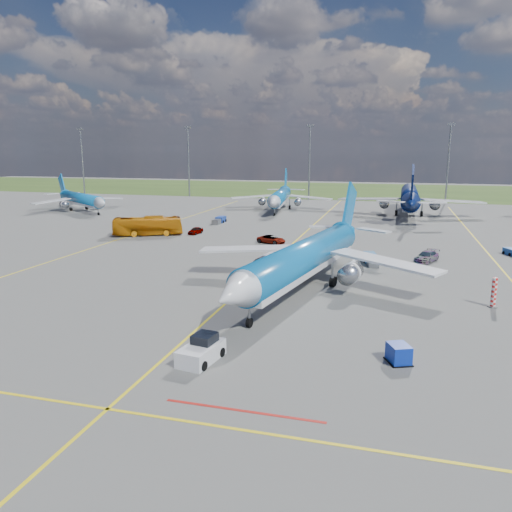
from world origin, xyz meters
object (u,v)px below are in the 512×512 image
(pushback_tug, at_px, (202,350))
(service_car_a, at_px, (196,231))
(uld_container, at_px, (399,353))
(bg_jet_nw, at_px, (82,211))
(bg_jet_nnw, at_px, (280,210))
(main_airliner, at_px, (304,289))
(bg_jet_n, at_px, (409,214))
(baggage_tug_c, at_px, (219,220))
(service_car_b, at_px, (271,239))
(baggage_tug_w, at_px, (371,259))
(service_car_c, at_px, (427,257))
(warning_post, at_px, (494,292))
(apron_bus, at_px, (148,226))

(pushback_tug, xyz_separation_m, service_car_a, (-22.11, 52.42, -0.13))
(uld_container, bearing_deg, bg_jet_nw, 111.94)
(bg_jet_nnw, relative_size, pushback_tug, 6.46)
(main_airliner, xyz_separation_m, uld_container, (10.20, -17.46, 0.70))
(bg_jet_nnw, height_order, bg_jet_n, bg_jet_n)
(baggage_tug_c, bearing_deg, service_car_b, -52.11)
(pushback_tug, height_order, baggage_tug_w, pushback_tug)
(main_airliner, xyz_separation_m, baggage_tug_c, (-26.51, 45.81, 0.59))
(uld_container, bearing_deg, baggage_tug_w, 71.92)
(uld_container, height_order, service_car_a, uld_container)
(bg_jet_n, distance_m, main_airliner, 73.20)
(bg_jet_n, relative_size, service_car_c, 9.14)
(main_airliner, xyz_separation_m, baggage_tug_w, (6.53, 15.42, 0.58))
(bg_jet_n, relative_size, baggage_tug_c, 8.24)
(warning_post, height_order, pushback_tug, warning_post)
(bg_jet_nw, relative_size, apron_bus, 2.64)
(main_airliner, relative_size, service_car_b, 8.27)
(baggage_tug_c, bearing_deg, service_car_c, -35.62)
(bg_jet_n, height_order, main_airliner, bg_jet_n)
(service_car_b, bearing_deg, baggage_tug_c, 59.80)
(warning_post, relative_size, pushback_tug, 0.52)
(warning_post, bearing_deg, pushback_tug, -139.47)
(bg_jet_nnw, xyz_separation_m, bg_jet_n, (31.92, -0.03, 0.00))
(service_car_c, bearing_deg, uld_container, -71.25)
(bg_jet_n, distance_m, service_car_a, 56.08)
(warning_post, distance_m, baggage_tug_w, 20.97)
(pushback_tug, bearing_deg, bg_jet_n, 88.85)
(service_car_a, height_order, service_car_c, service_car_c)
(uld_container, distance_m, apron_bus, 63.01)
(bg_jet_nw, xyz_separation_m, pushback_tug, (63.48, -77.43, 0.77))
(bg_jet_nw, distance_m, uld_container, 107.12)
(bg_jet_n, bearing_deg, uld_container, 89.03)
(bg_jet_nnw, distance_m, apron_bus, 46.80)
(bg_jet_n, height_order, service_car_c, bg_jet_n)
(baggage_tug_w, bearing_deg, main_airliner, -124.45)
(service_car_b, relative_size, baggage_tug_w, 0.87)
(bg_jet_nw, relative_size, uld_container, 18.87)
(warning_post, height_order, uld_container, warning_post)
(service_car_b, xyz_separation_m, baggage_tug_c, (-16.32, 19.78, -0.10))
(main_airliner, xyz_separation_m, service_car_c, (13.98, 18.51, 0.74))
(warning_post, xyz_separation_m, service_car_b, (-29.44, 27.26, -0.82))
(main_airliner, bearing_deg, apron_bus, 151.14)
(bg_jet_nw, bearing_deg, warning_post, -88.05)
(warning_post, height_order, bg_jet_nw, bg_jet_nw)
(pushback_tug, relative_size, baggage_tug_w, 1.02)
(service_car_b, bearing_deg, warning_post, -112.51)
(service_car_b, height_order, service_car_c, service_car_c)
(main_airliner, xyz_separation_m, apron_bus, (-33.77, 27.67, 1.73))
(service_car_c, bearing_deg, bg_jet_n, 116.24)
(main_airliner, height_order, baggage_tug_c, main_airliner)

